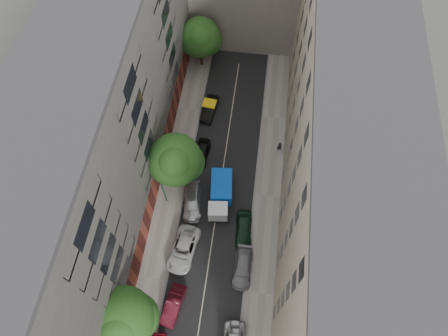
% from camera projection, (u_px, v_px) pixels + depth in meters
% --- Properties ---
extents(ground, '(120.00, 120.00, 0.00)m').
position_uv_depth(ground, '(220.00, 190.00, 46.19)').
color(ground, '#4C4C49').
rests_on(ground, ground).
extents(road_surface, '(8.00, 44.00, 0.02)m').
position_uv_depth(road_surface, '(220.00, 190.00, 46.18)').
color(road_surface, black).
rests_on(road_surface, ground).
extents(sidewalk_left, '(3.00, 44.00, 0.15)m').
position_uv_depth(sidewalk_left, '(173.00, 184.00, 46.48)').
color(sidewalk_left, gray).
rests_on(sidewalk_left, ground).
extents(sidewalk_right, '(3.00, 44.00, 0.15)m').
position_uv_depth(sidewalk_right, '(267.00, 196.00, 45.78)').
color(sidewalk_right, gray).
rests_on(sidewalk_right, ground).
extents(building_left, '(8.00, 44.00, 20.00)m').
position_uv_depth(building_left, '(105.00, 131.00, 38.15)').
color(building_left, '#474543').
rests_on(building_left, ground).
extents(building_right, '(8.00, 44.00, 20.00)m').
position_uv_depth(building_right, '(337.00, 157.00, 36.76)').
color(building_right, tan).
rests_on(building_right, ground).
extents(tarp_truck, '(2.81, 5.89, 2.62)m').
position_uv_depth(tarp_truck, '(221.00, 194.00, 44.34)').
color(tarp_truck, black).
rests_on(tarp_truck, ground).
extents(car_left_1, '(2.13, 4.38, 1.38)m').
position_uv_depth(car_left_1, '(173.00, 305.00, 39.30)').
color(car_left_1, '#4E0F1A').
rests_on(car_left_1, ground).
extents(car_left_2, '(3.19, 5.66, 1.49)m').
position_uv_depth(car_left_2, '(184.00, 249.00, 42.00)').
color(car_left_2, silver).
rests_on(car_left_2, ground).
extents(car_left_3, '(2.63, 5.06, 1.40)m').
position_uv_depth(car_left_3, '(192.00, 202.00, 44.70)').
color(car_left_3, '#B8B8BD').
rests_on(car_left_3, ground).
extents(car_left_4, '(1.88, 4.17, 1.39)m').
position_uv_depth(car_left_4, '(201.00, 153.00, 47.83)').
color(car_left_4, black).
rests_on(car_left_4, ground).
extents(car_left_5, '(2.00, 4.42, 1.41)m').
position_uv_depth(car_left_5, '(210.00, 109.00, 51.06)').
color(car_left_5, black).
rests_on(car_left_5, ground).
extents(car_right_1, '(1.90, 4.60, 1.33)m').
position_uv_depth(car_right_1, '(243.00, 268.00, 41.14)').
color(car_right_1, slate).
rests_on(car_right_1, ground).
extents(car_right_2, '(2.08, 4.47, 1.48)m').
position_uv_depth(car_right_2, '(244.00, 229.00, 43.12)').
color(car_right_2, black).
rests_on(car_right_2, ground).
extents(tree_near, '(5.87, 5.68, 8.22)m').
position_uv_depth(tree_near, '(123.00, 321.00, 34.17)').
color(tree_near, '#382619').
rests_on(tree_near, sidewalk_left).
extents(tree_mid, '(5.86, 5.67, 8.79)m').
position_uv_depth(tree_mid, '(176.00, 162.00, 41.27)').
color(tree_mid, '#382619').
rests_on(tree_mid, sidewalk_left).
extents(tree_far, '(5.46, 5.21, 7.45)m').
position_uv_depth(tree_far, '(201.00, 39.00, 51.35)').
color(tree_far, '#382619').
rests_on(tree_far, sidewalk_left).
extents(lamp_post, '(0.36, 0.36, 6.04)m').
position_uv_depth(lamp_post, '(162.00, 186.00, 42.11)').
color(lamp_post, '#164F30').
rests_on(lamp_post, sidewalk_left).
extents(pedestrian, '(0.61, 0.44, 1.54)m').
position_uv_depth(pedestrian, '(279.00, 146.00, 48.03)').
color(pedestrian, black).
rests_on(pedestrian, sidewalk_right).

